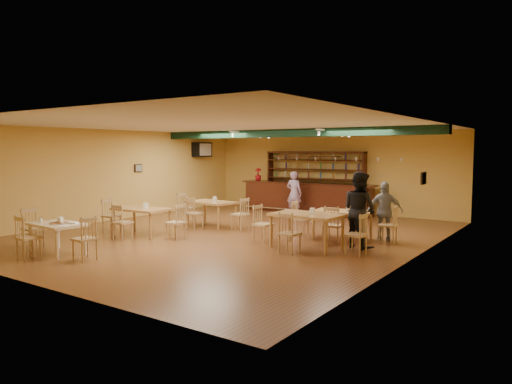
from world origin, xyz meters
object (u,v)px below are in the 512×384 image
Objects in this scene: near_table at (57,238)px; patron_right_a at (359,210)px; dining_table_a at (211,213)px; bar_counter at (306,198)px; dining_table_b at (342,225)px; dining_table_c at (142,222)px; patron_bar at (294,193)px; dining_table_d at (306,231)px.

near_table is 7.02m from patron_right_a.
near_table is (-0.27, -5.09, -0.03)m from dining_table_a.
bar_counter is 4.06× the size of near_table.
dining_table_c is (-4.71, -2.64, 0.01)m from dining_table_b.
patron_bar is (-0.05, -0.83, 0.23)m from bar_counter.
patron_bar reaches higher than dining_table_b.
dining_table_d is 5.81m from patron_bar.
patron_bar is at bearing 125.06° from dining_table_d.
near_table is at bearing -137.46° from dining_table_d.
dining_table_a is 1.01× the size of dining_table_b.
patron_bar is at bearing 129.32° from dining_table_b.
dining_table_d reaches higher than dining_table_c.
bar_counter is at bearing 75.50° from dining_table_c.
bar_counter is 5.27m from dining_table_b.
dining_table_a reaches higher than near_table.
patron_right_a reaches higher than near_table.
dining_table_c reaches higher than near_table.
patron_right_a reaches higher than dining_table_a.
near_table is (-4.56, -5.30, -0.03)m from dining_table_b.
near_table is at bearing -137.05° from dining_table_b.
dining_table_d is 1.28× the size of near_table.
dining_table_a is 0.91× the size of dining_table_d.
patron_right_a is at bearing 131.87° from patron_bar.
patron_bar is (1.35, 5.93, 0.41)m from dining_table_c.
dining_table_b is at bearing -51.15° from bar_counter.
near_table is (-4.36, -3.72, -0.07)m from dining_table_d.
dining_table_a is at bearing 71.47° from patron_bar.
dining_table_b reaches higher than near_table.
dining_table_d is 0.90× the size of patron_right_a.
dining_table_a is 3.64m from patron_bar.
dining_table_c is 0.83× the size of patron_right_a.
bar_counter is 3.46× the size of dining_table_c.
patron_right_a reaches higher than dining_table_c.
dining_table_a is at bearing 176.47° from dining_table_b.
dining_table_c is 4.63m from dining_table_d.
dining_table_d reaches higher than dining_table_a.
bar_counter reaches higher than dining_table_c.
patron_right_a is (4.11, -4.91, 0.35)m from bar_counter.
patron_right_a reaches higher than dining_table_d.
dining_table_c is at bearing -101.73° from bar_counter.
dining_table_b is at bearing -21.88° from patron_right_a.
bar_counter is at bearing 82.88° from dining_table_a.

